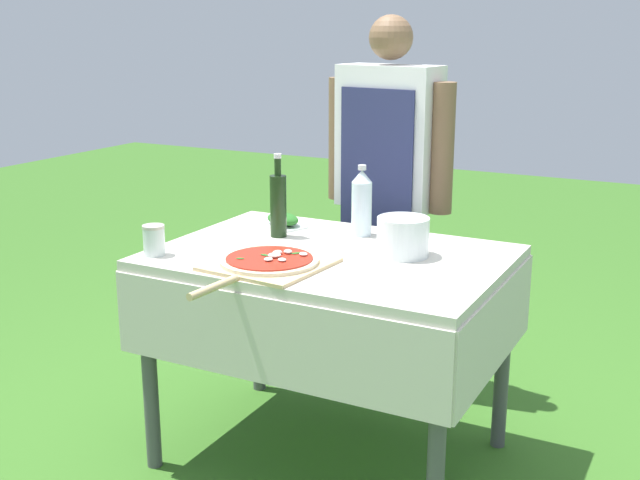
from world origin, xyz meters
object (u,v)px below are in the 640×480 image
(person_cook, at_px, (388,173))
(pizza_on_peel, at_px, (268,263))
(mixing_tub, at_px, (403,237))
(prep_table, at_px, (331,282))
(water_bottle, at_px, (362,202))
(herb_container, at_px, (283,220))
(sauce_jar, at_px, (154,242))
(oil_bottle, at_px, (278,204))

(person_cook, height_order, pizza_on_peel, person_cook)
(pizza_on_peel, height_order, mixing_tub, mixing_tub)
(mixing_tub, bearing_deg, prep_table, -160.50)
(water_bottle, relative_size, herb_container, 1.27)
(person_cook, bearing_deg, pizza_on_peel, 97.09)
(person_cook, xyz_separation_m, herb_container, (-0.24, -0.46, -0.13))
(pizza_on_peel, distance_m, herb_container, 0.54)
(person_cook, height_order, sauce_jar, person_cook)
(person_cook, height_order, oil_bottle, person_cook)
(prep_table, xyz_separation_m, sauce_jar, (-0.52, -0.30, 0.15))
(herb_container, bearing_deg, oil_bottle, -65.78)
(oil_bottle, xyz_separation_m, herb_container, (-0.06, 0.14, -0.10))
(oil_bottle, bearing_deg, prep_table, -21.68)
(person_cook, xyz_separation_m, oil_bottle, (-0.18, -0.60, -0.03))
(water_bottle, distance_m, sauce_jar, 0.76)
(mixing_tub, xyz_separation_m, sauce_jar, (-0.74, -0.38, -0.02))
(person_cook, relative_size, mixing_tub, 8.88)
(water_bottle, xyz_separation_m, mixing_tub, (0.24, -0.18, -0.06))
(person_cook, distance_m, herb_container, 0.54)
(herb_container, relative_size, mixing_tub, 1.17)
(prep_table, bearing_deg, sauce_jar, -149.59)
(pizza_on_peel, xyz_separation_m, oil_bottle, (-0.16, 0.35, 0.11))
(prep_table, xyz_separation_m, oil_bottle, (-0.27, 0.11, 0.23))
(prep_table, bearing_deg, oil_bottle, 158.32)
(oil_bottle, height_order, water_bottle, oil_bottle)
(pizza_on_peel, xyz_separation_m, sauce_jar, (-0.41, -0.06, 0.03))
(oil_bottle, relative_size, mixing_tub, 1.74)
(pizza_on_peel, relative_size, herb_container, 2.78)
(prep_table, xyz_separation_m, pizza_on_peel, (-0.11, -0.24, 0.12))
(prep_table, distance_m, herb_container, 0.43)
(prep_table, xyz_separation_m, herb_container, (-0.33, 0.24, 0.13))
(prep_table, distance_m, water_bottle, 0.35)
(sauce_jar, bearing_deg, mixing_tub, 27.25)
(sauce_jar, bearing_deg, person_cook, 67.37)
(person_cook, distance_m, sauce_jar, 1.10)
(person_cook, distance_m, oil_bottle, 0.63)
(prep_table, relative_size, herb_container, 5.74)
(mixing_tub, relative_size, sauce_jar, 1.69)
(oil_bottle, distance_m, water_bottle, 0.31)
(prep_table, height_order, person_cook, person_cook)
(prep_table, distance_m, sauce_jar, 0.62)
(water_bottle, bearing_deg, person_cook, 100.88)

